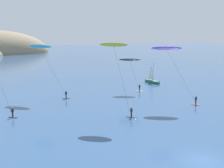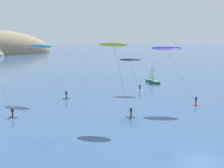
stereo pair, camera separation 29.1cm
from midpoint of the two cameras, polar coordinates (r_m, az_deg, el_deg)
The scene contains 6 objects.
ground_plane at distance 31.81m, azimuth 18.09°, elevation -14.81°, with size 600.00×600.00×0.00m, color #2D4C75.
sailboat_near at distance 76.69m, azimuth 8.52°, elevation 0.66°, with size 1.45×5.89×5.70m.
kitesurfer_purple at distance 52.82m, azimuth 11.55°, elevation 6.40°, with size 8.19×6.16×10.99m.
kitesurfer_cyan at distance 59.71m, azimuth -13.86°, elevation 6.70°, with size 6.90×7.20×11.05m.
kitesurfer_black at distance 64.42m, azimuth 4.00°, elevation 4.49°, with size 5.24×3.99×7.72m.
kitesurfer_yellow at distance 43.76m, azimuth 0.80°, elevation 6.76°, with size 4.96×4.64×11.91m.
Camera 2 is at (-21.33, -19.51, 13.17)m, focal length 45.00 mm.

